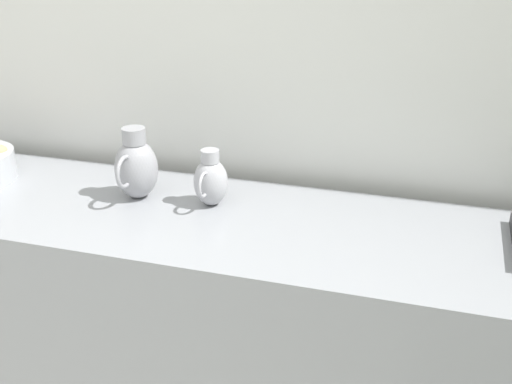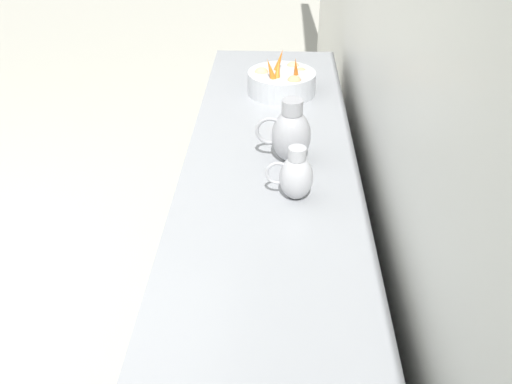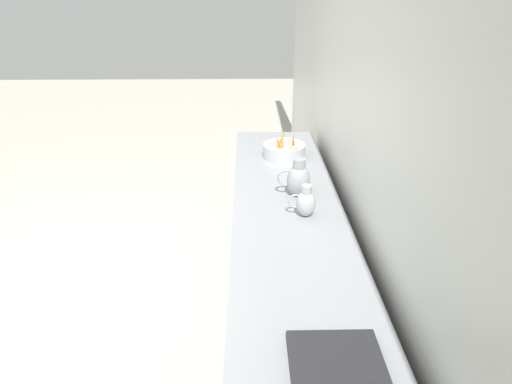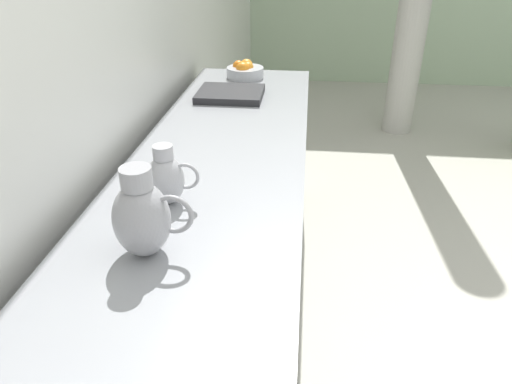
{
  "view_description": "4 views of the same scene",
  "coord_description": "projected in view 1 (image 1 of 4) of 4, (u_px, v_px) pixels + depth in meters",
  "views": [
    {
      "loc": [
        0.29,
        0.95,
        1.79
      ],
      "look_at": [
        -1.45,
        0.42,
        1.01
      ],
      "focal_mm": 45.41,
      "sensor_mm": 36.0,
      "label": 1
    },
    {
      "loc": [
        -1.53,
        1.9,
        1.98
      ],
      "look_at": [
        -1.47,
        0.48,
        1.06
      ],
      "focal_mm": 39.97,
      "sensor_mm": 36.0,
      "label": 2
    },
    {
      "loc": [
        -1.26,
        2.46,
        2.14
      ],
      "look_at": [
        -1.3,
        0.08,
        0.97
      ],
      "focal_mm": 30.5,
      "sensor_mm": 36.0,
      "label": 3
    },
    {
      "loc": [
        -1.17,
        -1.03,
        1.63
      ],
      "look_at": [
        -1.31,
        0.2,
        0.94
      ],
      "focal_mm": 32.57,
      "sensor_mm": 36.0,
      "label": 4
    }
  ],
  "objects": [
    {
      "name": "tile_wall_left",
      "position": [
        408.0,
        11.0,
        2.13
      ],
      "size": [
        0.1,
        8.87,
        3.0
      ],
      "primitive_type": "cube",
      "color": "silver",
      "rests_on": "ground_plane"
    },
    {
      "name": "prep_counter",
      "position": [
        226.0,
        330.0,
        2.29
      ],
      "size": [
        0.68,
        3.27,
        0.88
      ],
      "primitive_type": "cube",
      "color": "gray",
      "rests_on": "ground_plane"
    },
    {
      "name": "metal_pitcher_tall",
      "position": [
        136.0,
        167.0,
        2.23
      ],
      "size": [
        0.21,
        0.15,
        0.25
      ],
      "color": "#939399",
      "rests_on": "prep_counter"
    },
    {
      "name": "metal_pitcher_short",
      "position": [
        211.0,
        181.0,
        2.18
      ],
      "size": [
        0.17,
        0.12,
        0.2
      ],
      "color": "#A3A3A8",
      "rests_on": "prep_counter"
    }
  ]
}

